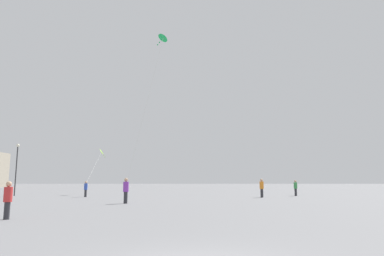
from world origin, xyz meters
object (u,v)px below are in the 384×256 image
Objects in this scene: person_in_purple at (124,189)px; kite_lime_delta at (100,152)px; lamppost_east at (15,161)px; person_in_blue at (84,188)px; person_in_green at (294,187)px; kite_emerald_diamond at (161,41)px; person_in_orange at (260,187)px; person_in_red at (6,198)px.

kite_lime_delta reaches higher than person_in_purple.
person_in_blue is at bearing -16.76° from lamppost_east.
person_in_green is (22.14, 2.50, 0.06)m from person_in_blue.
person_in_purple is (5.94, -9.84, 0.15)m from person_in_blue.
lamppost_east is (-17.12, 13.50, -8.39)m from kite_emerald_diamond.
kite_lime_delta is at bearing 111.17° from person_in_purple.
person_in_blue is 22.28m from person_in_green.
person_in_orange reaches higher than person_in_green.
lamppost_east is at bearing 139.93° from person_in_purple.
person_in_orange is (15.09, 19.30, 0.09)m from person_in_red.
person_in_green is 5.59m from person_in_orange.
person_in_purple is at bearing -40.62° from lamppost_east.
person_in_blue is 9.36m from lamppost_east.
person_in_red is (-19.47, -22.78, -0.02)m from person_in_green.
lamppost_east is (-30.68, 0.07, 2.81)m from person_in_green.
kite_emerald_diamond is at bearing -38.25° from lamppost_east.
person_in_purple is at bearing -18.43° from person_in_orange.
person_in_red is at bearing -77.38° from person_in_green.
person_in_blue is at bearing -101.95° from person_in_red.
kite_emerald_diamond is 20.79m from kite_lime_delta.
kite_lime_delta is at bearing -77.94° from person_in_orange.
kite_emerald_diamond is at bearing -63.22° from kite_lime_delta.
kite_lime_delta is (-17.97, 7.49, 4.03)m from person_in_orange.
person_in_red is 25.60m from lamppost_east.
person_in_red is 0.15× the size of kite_emerald_diamond.
person_in_green reaches higher than person_in_blue.
person_in_red is 0.91× the size of person_in_orange.
lamppost_east is at bearing -62.99° from person_in_orange.
person_in_purple is 19.26m from lamppost_east.
person_in_blue is 20.45m from person_in_red.
person_in_purple is at bearing 157.78° from kite_emerald_diamond.
person_in_purple is at bearing -69.39° from kite_lime_delta.
person_in_blue is 0.96× the size of person_in_red.
kite_emerald_diamond reaches higher than kite_lime_delta.
person_in_blue is 17.79m from person_in_orange.
lamppost_east is at bearing -83.33° from person_in_red.
person_in_red is at bearing -131.33° from person_in_blue.
kite_lime_delta is (-8.80, 17.44, -7.10)m from kite_emerald_diamond.
kite_emerald_diamond is at bearing -7.98° from person_in_orange.
kite_lime_delta reaches higher than person_in_blue.
person_in_purple reaches higher than person_in_orange.
kite_emerald_diamond is 2.00× the size of lamppost_east.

